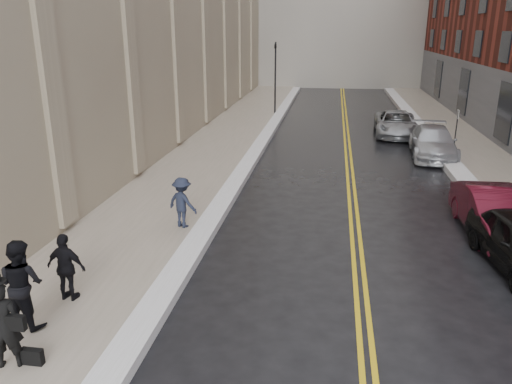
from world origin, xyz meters
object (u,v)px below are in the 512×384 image
(pedestrian_b, at_px, (182,202))
(pedestrian_main, at_px, (3,325))
(car_silver_near, at_px, (433,142))
(car_maroon, at_px, (493,212))
(pedestrian_a, at_px, (22,283))
(pedestrian_c, at_px, (66,267))
(car_silver_far, at_px, (396,124))

(pedestrian_b, bearing_deg, pedestrian_main, 103.61)
(pedestrian_b, bearing_deg, car_silver_near, -107.16)
(car_maroon, bearing_deg, pedestrian_b, -175.60)
(car_silver_near, relative_size, pedestrian_b, 3.15)
(car_maroon, bearing_deg, car_silver_near, 87.67)
(car_maroon, xyz_separation_m, pedestrian_main, (-10.86, -8.34, 0.29))
(pedestrian_main, height_order, pedestrian_a, pedestrian_a)
(pedestrian_c, bearing_deg, car_silver_near, -118.98)
(car_silver_near, bearing_deg, pedestrian_b, -126.95)
(pedestrian_a, relative_size, pedestrian_b, 1.20)
(car_maroon, distance_m, pedestrian_main, 13.70)
(pedestrian_main, bearing_deg, car_silver_near, -138.04)
(pedestrian_b, height_order, pedestrian_c, pedestrian_c)
(car_maroon, height_order, car_silver_near, car_silver_near)
(car_silver_far, bearing_deg, pedestrian_b, -115.18)
(pedestrian_a, xyz_separation_m, pedestrian_c, (0.37, 1.11, -0.16))
(car_silver_near, xyz_separation_m, pedestrian_c, (-10.91, -15.92, 0.23))
(pedestrian_main, distance_m, pedestrian_a, 1.40)
(car_silver_far, height_order, pedestrian_c, pedestrian_c)
(pedestrian_main, xyz_separation_m, pedestrian_b, (1.23, 7.16, -0.06))
(car_silver_far, bearing_deg, car_maroon, -82.96)
(pedestrian_main, bearing_deg, pedestrian_a, -87.96)
(pedestrian_a, xyz_separation_m, pedestrian_b, (1.70, 5.84, -0.16))
(car_silver_far, xyz_separation_m, pedestrian_b, (-8.33, -16.17, 0.23))
(car_silver_near, distance_m, car_silver_far, 5.13)
(car_maroon, bearing_deg, car_silver_far, 92.34)
(car_silver_far, bearing_deg, pedestrian_main, -110.22)
(pedestrian_a, bearing_deg, car_maroon, -133.89)
(pedestrian_a, bearing_deg, pedestrian_main, 123.88)
(car_silver_near, bearing_deg, car_silver_far, 107.72)
(car_silver_near, bearing_deg, pedestrian_c, -120.82)
(car_silver_far, bearing_deg, pedestrian_c, -112.74)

